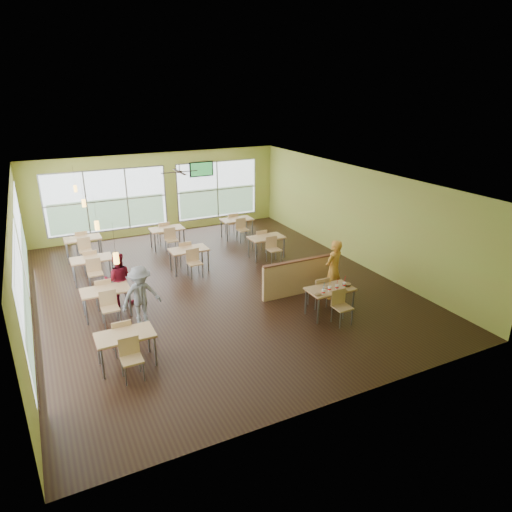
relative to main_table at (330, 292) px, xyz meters
name	(u,v)px	position (x,y,z in m)	size (l,w,h in m)	color
room	(214,235)	(-2.00, 3.00, 0.97)	(12.00, 12.04, 3.20)	black
window_bays	(102,224)	(-4.65, 6.08, 0.85)	(9.24, 10.24, 2.38)	white
main_table	(330,292)	(0.00, 0.00, 0.00)	(1.22, 1.52, 0.87)	tan
half_wall_divider	(300,276)	(0.00, 1.45, -0.11)	(2.40, 0.14, 1.04)	tan
dining_tables	(164,254)	(-3.05, 4.71, 0.00)	(6.92, 8.72, 0.87)	tan
pendant_lights	(90,214)	(-5.20, 3.68, 1.82)	(0.11, 7.31, 0.86)	#2D2119
ceiling_fan	(179,172)	(-2.00, 6.00, 2.32)	(1.25, 1.25, 0.29)	#2D2119
tv_backwall	(201,169)	(-0.20, 8.90, 1.82)	(1.00, 0.07, 0.60)	black
man_plaid	(333,269)	(0.67, 0.81, 0.22)	(0.62, 0.41, 1.70)	orange
patron_maroon	(118,279)	(-4.77, 3.03, 0.11)	(0.72, 0.56, 1.49)	maroon
patron_grey	(141,296)	(-4.48, 1.66, 0.14)	(1.00, 0.58, 1.55)	slate
cup_blue	(323,292)	(-0.37, -0.23, 0.19)	(0.10, 0.10, 0.35)	white
cup_yellow	(329,289)	(-0.13, -0.15, 0.19)	(0.10, 0.10, 0.36)	white
cup_red_near	(337,287)	(0.11, -0.13, 0.19)	(0.09, 0.09, 0.33)	white
cup_red_far	(344,285)	(0.36, -0.10, 0.19)	(0.10, 0.10, 0.35)	white
food_basket	(347,284)	(0.48, -0.05, 0.15)	(0.24, 0.24, 0.05)	black
ketchup_cup	(348,286)	(0.48, -0.12, 0.13)	(0.06, 0.06, 0.03)	#B51C03
wrapper_left	(318,294)	(-0.51, -0.20, 0.14)	(0.18, 0.16, 0.04)	olive
wrapper_mid	(327,287)	(-0.05, 0.06, 0.14)	(0.20, 0.18, 0.05)	olive
wrapper_right	(345,290)	(0.24, -0.30, 0.14)	(0.15, 0.13, 0.04)	olive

